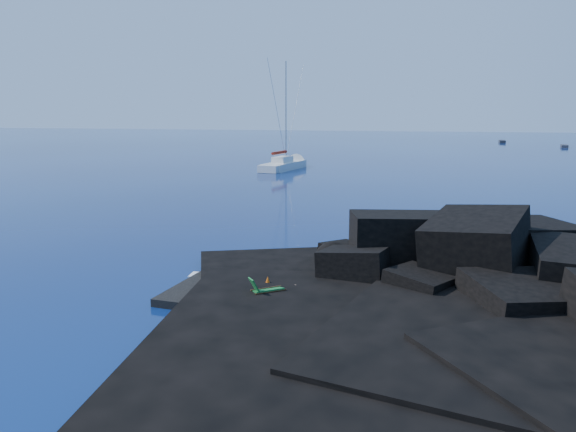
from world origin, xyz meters
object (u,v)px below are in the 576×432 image
sailboat (284,169)px  deck_chair (268,286)px  marker_cone (268,282)px  distant_boat_b (564,147)px  distant_boat_a (502,143)px  sunbather (285,288)px

sailboat → deck_chair: 55.20m
deck_chair → marker_cone: (-0.34, 1.13, -0.23)m
deck_chair → distant_boat_b: bearing=33.5°
deck_chair → distant_boat_b: (36.81, 112.69, -0.85)m
marker_cone → distant_boat_b: (37.14, 111.57, -0.63)m
deck_chair → distant_boat_b: size_ratio=0.33×
deck_chair → distant_boat_a: deck_chair is taller
sailboat → deck_chair: bearing=-66.2°
deck_chair → distant_boat_a: bearing=40.3°
distant_boat_b → deck_chair: bearing=-99.1°
sailboat → sunbather: bearing=-65.4°
sailboat → distant_boat_a: sailboat is taller
marker_cone → sailboat: bearing=102.9°
distant_boat_b → marker_cone: bearing=-99.4°
sunbather → distant_boat_b: bearing=46.0°
sailboat → distant_boat_b: sailboat is taller
sunbather → marker_cone: marker_cone is taller
marker_cone → distant_boat_b: marker_cone is taller
marker_cone → distant_boat_b: bearing=71.6°
sailboat → sunbather: 54.46m
deck_chair → marker_cone: bearing=68.2°
marker_cone → sunbather: bearing=-16.3°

